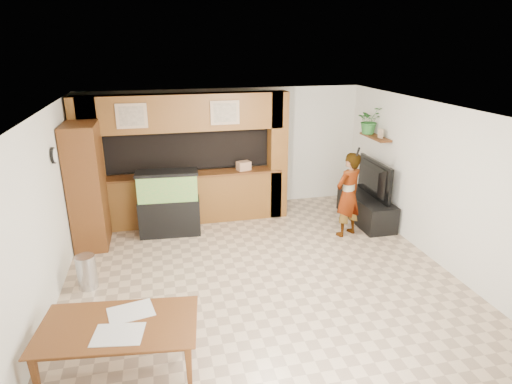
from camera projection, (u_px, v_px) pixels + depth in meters
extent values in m
plane|color=tan|center=(261.00, 277.00, 6.76)|extent=(6.50, 6.50, 0.00)
plane|color=white|center=(261.00, 112.00, 5.90)|extent=(6.50, 6.50, 0.00)
plane|color=silver|center=(225.00, 149.00, 9.32)|extent=(6.00, 0.00, 6.00)
plane|color=silver|center=(42.00, 218.00, 5.69)|extent=(0.00, 6.50, 6.50)
plane|color=silver|center=(439.00, 185.00, 6.97)|extent=(0.00, 6.50, 6.50)
cube|color=brown|center=(189.00, 199.00, 8.65)|extent=(3.80, 0.35, 1.00)
cube|color=#5D2D16|center=(188.00, 175.00, 8.48)|extent=(3.80, 0.43, 0.04)
cube|color=brown|center=(184.00, 112.00, 8.07)|extent=(3.80, 0.35, 0.70)
cube|color=brown|center=(90.00, 167.00, 8.00)|extent=(0.50, 0.35, 2.60)
cube|color=brown|center=(277.00, 156.00, 8.78)|extent=(0.35, 0.35, 2.60)
cube|color=black|center=(184.00, 147.00, 8.84)|extent=(4.20, 0.45, 0.85)
cube|color=tan|center=(132.00, 116.00, 7.69)|extent=(0.55, 0.03, 0.45)
cube|color=tan|center=(132.00, 116.00, 7.67)|extent=(0.43, 0.01, 0.35)
cube|color=tan|center=(225.00, 113.00, 8.05)|extent=(0.55, 0.03, 0.45)
cube|color=tan|center=(225.00, 113.00, 8.04)|extent=(0.43, 0.01, 0.35)
cylinder|color=black|center=(53.00, 155.00, 6.41)|extent=(0.04, 0.25, 0.25)
cylinder|color=white|center=(55.00, 155.00, 6.42)|extent=(0.01, 0.21, 0.21)
cube|color=#5D2D16|center=(375.00, 137.00, 8.60)|extent=(0.25, 0.90, 0.04)
cube|color=#5D2D16|center=(87.00, 186.00, 7.51)|extent=(0.55, 0.91, 2.22)
cylinder|color=#B2B2B7|center=(87.00, 272.00, 6.38)|extent=(0.29, 0.29, 0.53)
cube|color=black|center=(170.00, 217.00, 8.15)|extent=(1.14, 0.43, 0.71)
cube|color=#368744|center=(168.00, 187.00, 7.95)|extent=(1.09, 0.40, 0.49)
cube|color=black|center=(167.00, 173.00, 7.86)|extent=(1.14, 0.43, 0.06)
cube|color=black|center=(366.00, 208.00, 8.80)|extent=(0.59, 1.60, 0.53)
imported|color=black|center=(369.00, 179.00, 8.59)|extent=(0.19, 1.30, 0.74)
cube|color=tan|center=(381.00, 134.00, 8.38)|extent=(0.05, 0.14, 0.18)
imported|color=#2C6E2D|center=(369.00, 120.00, 8.73)|extent=(0.60, 0.56, 0.55)
imported|color=#90714F|center=(348.00, 195.00, 7.99)|extent=(0.70, 0.60, 1.62)
cylinder|color=black|center=(358.00, 152.00, 7.56)|extent=(0.04, 0.11, 0.17)
imported|color=#5D2D16|center=(120.00, 349.00, 4.73)|extent=(1.81, 1.15, 0.60)
cube|color=silver|center=(118.00, 334.00, 4.50)|extent=(0.57, 0.45, 0.01)
cube|color=silver|center=(131.00, 312.00, 4.87)|extent=(0.56, 0.46, 0.01)
cube|color=#9F7456|center=(244.00, 166.00, 8.69)|extent=(0.31, 0.25, 0.18)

